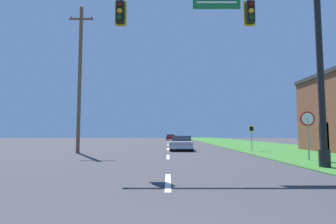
{
  "coord_description": "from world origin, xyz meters",
  "views": [
    {
      "loc": [
        0.0,
        -1.73,
        1.4
      ],
      "look_at": [
        0.0,
        32.25,
        4.19
      ],
      "focal_mm": 28.0,
      "sensor_mm": 36.0,
      "label": 1
    }
  ],
  "objects_px": {
    "signal_mast": "(263,47)",
    "stop_sign": "(308,124)",
    "utility_pole_near": "(80,76)",
    "route_sign_post": "(251,132)",
    "car_ahead": "(181,143)",
    "far_car": "(171,137)"
  },
  "relations": [
    {
      "from": "car_ahead",
      "to": "route_sign_post",
      "type": "relative_size",
      "value": 2.33
    },
    {
      "from": "stop_sign",
      "to": "far_car",
      "type": "bearing_deg",
      "value": 99.11
    },
    {
      "from": "signal_mast",
      "to": "stop_sign",
      "type": "bearing_deg",
      "value": 40.46
    },
    {
      "from": "signal_mast",
      "to": "stop_sign",
      "type": "xyz_separation_m",
      "value": [
        3.16,
        2.7,
        -3.19
      ]
    },
    {
      "from": "car_ahead",
      "to": "utility_pole_near",
      "type": "bearing_deg",
      "value": -156.25
    },
    {
      "from": "stop_sign",
      "to": "car_ahead",
      "type": "bearing_deg",
      "value": 124.29
    },
    {
      "from": "signal_mast",
      "to": "utility_pole_near",
      "type": "bearing_deg",
      "value": 142.05
    },
    {
      "from": "route_sign_post",
      "to": "stop_sign",
      "type": "bearing_deg",
      "value": -84.78
    },
    {
      "from": "signal_mast",
      "to": "far_car",
      "type": "relative_size",
      "value": 2.26
    },
    {
      "from": "stop_sign",
      "to": "utility_pole_near",
      "type": "height_order",
      "value": "utility_pole_near"
    },
    {
      "from": "signal_mast",
      "to": "route_sign_post",
      "type": "relative_size",
      "value": 4.89
    },
    {
      "from": "signal_mast",
      "to": "stop_sign",
      "type": "relative_size",
      "value": 3.96
    },
    {
      "from": "far_car",
      "to": "stop_sign",
      "type": "bearing_deg",
      "value": -80.89
    },
    {
      "from": "stop_sign",
      "to": "utility_pole_near",
      "type": "xyz_separation_m",
      "value": [
        -13.73,
        5.54,
        3.75
      ]
    },
    {
      "from": "signal_mast",
      "to": "utility_pole_near",
      "type": "height_order",
      "value": "utility_pole_near"
    },
    {
      "from": "signal_mast",
      "to": "far_car",
      "type": "height_order",
      "value": "signal_mast"
    },
    {
      "from": "utility_pole_near",
      "to": "far_car",
      "type": "bearing_deg",
      "value": 78.89
    },
    {
      "from": "route_sign_post",
      "to": "utility_pole_near",
      "type": "relative_size",
      "value": 0.19
    },
    {
      "from": "signal_mast",
      "to": "far_car",
      "type": "distance_m",
      "value": 44.58
    },
    {
      "from": "car_ahead",
      "to": "route_sign_post",
      "type": "xyz_separation_m",
      "value": [
        5.43,
        -1.83,
        0.92
      ]
    },
    {
      "from": "stop_sign",
      "to": "route_sign_post",
      "type": "height_order",
      "value": "stop_sign"
    },
    {
      "from": "stop_sign",
      "to": "route_sign_post",
      "type": "xyz_separation_m",
      "value": [
        -0.65,
        7.08,
        -0.34
      ]
    }
  ]
}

